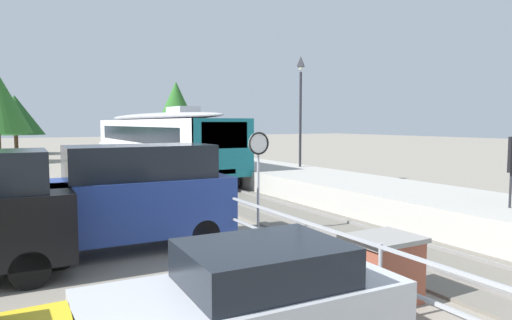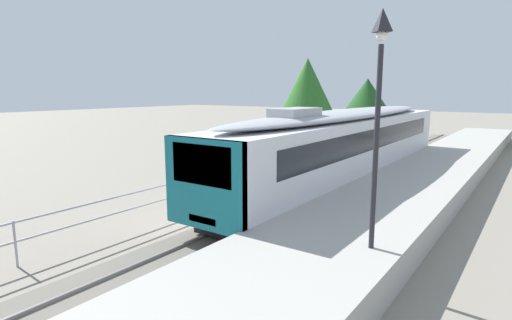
# 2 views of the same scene
# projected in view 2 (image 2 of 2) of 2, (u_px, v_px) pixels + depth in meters

# --- Properties ---
(ground_plane) EXTENTS (160.00, 160.00, 0.00)m
(ground_plane) POSITION_uv_depth(u_px,v_px,m) (252.00, 191.00, 18.45)
(ground_plane) COLOR gray
(track_rails) EXTENTS (3.20, 60.00, 0.14)m
(track_rails) POSITION_uv_depth(u_px,v_px,m) (311.00, 201.00, 16.74)
(track_rails) COLOR #6B665B
(track_rails) RESTS_ON ground
(commuter_train) EXTENTS (2.82, 20.36, 3.74)m
(commuter_train) POSITION_uv_depth(u_px,v_px,m) (347.00, 141.00, 19.23)
(commuter_train) COLOR silver
(commuter_train) RESTS_ON track_rails
(station_platform) EXTENTS (3.90, 60.00, 0.90)m
(station_platform) POSITION_uv_depth(u_px,v_px,m) (391.00, 204.00, 14.82)
(station_platform) COLOR #A8A59E
(station_platform) RESTS_ON ground
(platform_lamp_mid_platform) EXTENTS (0.34, 0.34, 5.35)m
(platform_lamp_mid_platform) POSITION_uv_depth(u_px,v_px,m) (379.00, 86.00, 8.88)
(platform_lamp_mid_platform) COLOR #232328
(platform_lamp_mid_platform) RESTS_ON station_platform
(carpark_fence) EXTENTS (0.06, 36.06, 1.25)m
(carpark_fence) POSITION_uv_depth(u_px,v_px,m) (14.00, 234.00, 10.42)
(carpark_fence) COLOR #9EA0A5
(carpark_fence) RESTS_ON ground
(tree_behind_station_far) EXTENTS (5.24, 5.24, 5.70)m
(tree_behind_station_far) POSITION_uv_depth(u_px,v_px,m) (367.00, 98.00, 40.66)
(tree_behind_station_far) COLOR brown
(tree_behind_station_far) RESTS_ON ground
(tree_distant_left) EXTENTS (4.85, 4.85, 7.10)m
(tree_distant_left) POSITION_uv_depth(u_px,v_px,m) (307.00, 88.00, 33.26)
(tree_distant_left) COLOR brown
(tree_distant_left) RESTS_ON ground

